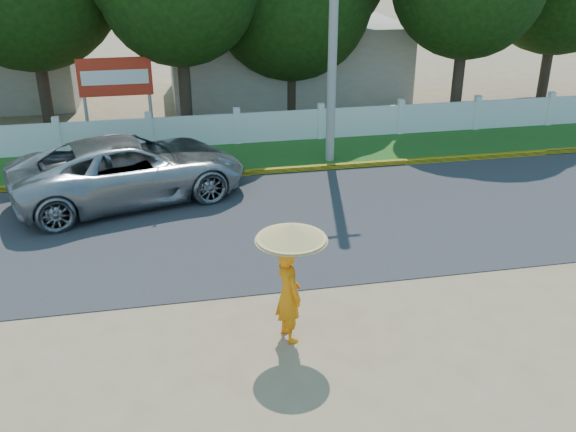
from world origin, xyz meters
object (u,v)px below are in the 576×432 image
(monk_with_parasol, at_px, (290,265))
(utility_pole, at_px, (333,23))
(vehicle, at_px, (130,169))
(billboard, at_px, (116,82))

(monk_with_parasol, bearing_deg, utility_pole, 71.19)
(vehicle, xyz_separation_m, billboard, (-0.51, 5.49, 1.25))
(utility_pole, bearing_deg, vehicle, -161.80)
(utility_pole, relative_size, billboard, 2.97)
(utility_pole, bearing_deg, monk_with_parasol, -108.81)
(utility_pole, relative_size, vehicle, 1.37)
(monk_with_parasol, relative_size, billboard, 0.79)
(utility_pole, distance_m, monk_with_parasol, 10.38)
(utility_pole, height_order, vehicle, utility_pole)
(monk_with_parasol, xyz_separation_m, billboard, (-3.54, 12.88, 0.61))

